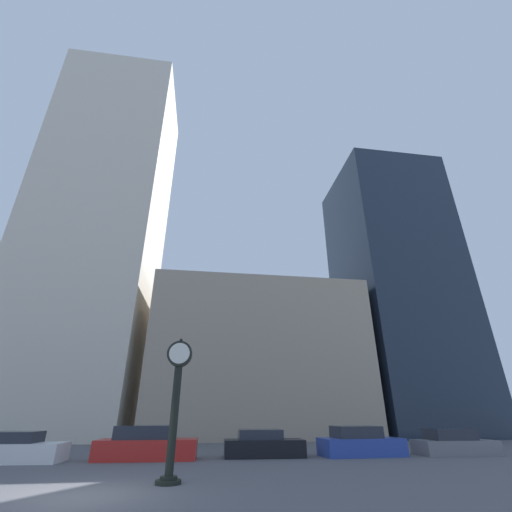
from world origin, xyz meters
TOP-DOWN VIEW (x-y plane):
  - ground_plane at (0.00, 0.00)m, footprint 200.00×200.00m
  - building_tall_tower at (-9.11, 24.00)m, footprint 12.14×12.00m
  - building_storefront_row at (8.38, 24.00)m, footprint 20.25×12.00m
  - building_glass_modern at (25.08, 24.00)m, footprint 11.47×12.00m
  - street_clock at (2.27, 1.51)m, footprint 0.89×0.83m
  - car_white at (-5.37, 7.75)m, footprint 4.57×1.92m
  - car_red at (0.61, 8.03)m, footprint 4.85×2.03m
  - car_black at (6.47, 8.30)m, footprint 4.16×1.84m
  - car_blue at (11.65, 8.02)m, footprint 4.44×2.11m
  - car_grey at (16.97, 7.84)m, footprint 4.29×1.76m

SIDE VIEW (x-z plane):
  - ground_plane at x=0.00m, z-range 0.00..0.00m
  - car_grey at x=16.97m, z-range -0.11..1.19m
  - car_white at x=-5.37m, z-range -0.10..1.19m
  - car_black at x=6.47m, z-range -0.09..1.19m
  - car_blue at x=11.65m, z-range -0.11..1.32m
  - car_red at x=0.61m, z-range -0.12..1.39m
  - street_clock at x=2.27m, z-range 0.34..4.94m
  - building_storefront_row at x=8.38m, z-range 0.00..13.99m
  - building_glass_modern at x=25.08m, z-range 0.00..30.99m
  - building_tall_tower at x=-9.11m, z-range 0.00..41.79m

